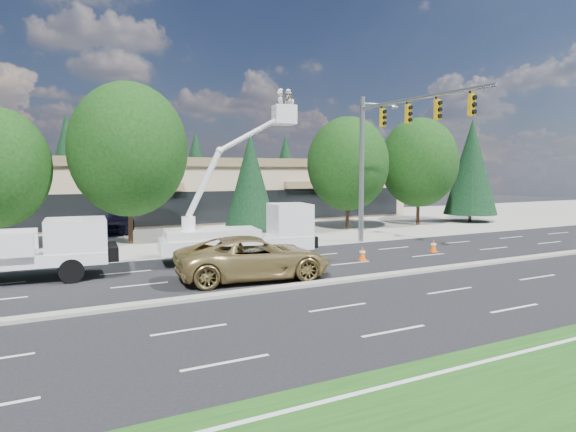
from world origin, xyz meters
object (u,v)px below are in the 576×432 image
signal_mast (384,143)px  bucket_truck (251,224)px  utility_pickup (35,256)px  minivan (254,258)px

signal_mast → bucket_truck: (-8.96, -0.98, -4.21)m
utility_pickup → bucket_truck: 9.63m
utility_pickup → minivan: utility_pickup is taller
bucket_truck → minivan: size_ratio=1.32×
bucket_truck → utility_pickup: bearing=-170.6°
utility_pickup → bucket_truck: size_ratio=0.79×
signal_mast → bucket_truck: bearing=-173.8°
bucket_truck → minivan: bearing=-103.0°
bucket_truck → minivan: (-1.65, -3.90, -0.95)m
signal_mast → utility_pickup: (-18.56, -0.90, -5.04)m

